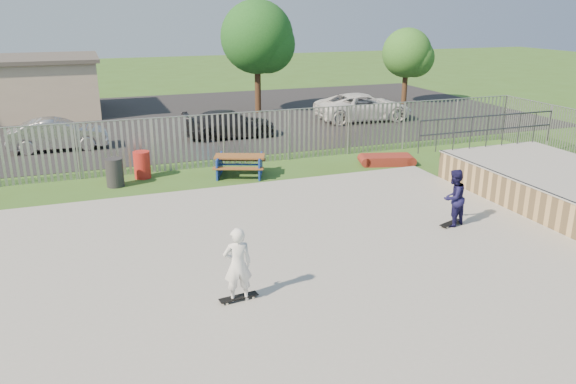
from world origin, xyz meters
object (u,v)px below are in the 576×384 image
object	(u,v)px
picnic_table	(240,165)
skater_navy	(453,198)
trash_bin_grey	(115,173)
skater_white	(238,265)
funbox	(387,160)
trash_bin_red	(142,165)
car_white	(364,107)
tree_right	(407,53)
car_dark	(230,124)
tree_mid	(257,37)
car_silver	(58,134)

from	to	relation	value
picnic_table	skater_navy	xyz separation A→B (m)	(3.98, -6.99, 0.55)
trash_bin_grey	skater_white	bearing A→B (deg)	-78.99
funbox	trash_bin_red	world-z (taller)	trash_bin_red
trash_bin_red	car_white	size ratio (longest dim) A/B	0.19
trash_bin_grey	tree_right	size ratio (longest dim) A/B	0.21
tree_right	skater_white	bearing A→B (deg)	-128.23
picnic_table	car_dark	world-z (taller)	car_dark
skater_white	tree_mid	bearing A→B (deg)	-104.77
tree_right	picnic_table	bearing A→B (deg)	-139.65
car_white	trash_bin_grey	bearing A→B (deg)	122.66
car_white	tree_right	bearing A→B (deg)	-47.46
funbox	car_silver	world-z (taller)	car_silver
tree_right	skater_navy	distance (m)	21.31
car_dark	picnic_table	bearing A→B (deg)	169.70
picnic_table	tree_mid	distance (m)	13.27
car_white	tree_mid	distance (m)	7.11
car_dark	tree_mid	bearing A→B (deg)	-27.36
car_white	tree_mid	bearing A→B (deg)	50.01
trash_bin_grey	skater_white	xyz separation A→B (m)	(1.79, -9.20, 0.45)
tree_mid	trash_bin_red	bearing A→B (deg)	-124.84
trash_bin_grey	tree_right	world-z (taller)	tree_right
funbox	skater_white	bearing A→B (deg)	-118.06
trash_bin_red	trash_bin_grey	size ratio (longest dim) A/B	0.99
car_dark	skater_white	size ratio (longest dim) A/B	2.73
car_dark	car_white	xyz separation A→B (m)	(7.67, 1.54, 0.10)
car_dark	skater_navy	bearing A→B (deg)	-167.15
car_white	skater_white	xyz separation A→B (m)	(-11.41, -16.69, 0.20)
skater_navy	skater_white	world-z (taller)	same
trash_bin_red	skater_navy	size ratio (longest dim) A/B	0.61
trash_bin_grey	car_white	xyz separation A→B (m)	(13.20, 7.49, 0.25)
trash_bin_grey	skater_white	size ratio (longest dim) A/B	0.62
car_silver	tree_right	size ratio (longest dim) A/B	0.86
car_white	skater_navy	distance (m)	15.50
funbox	tree_mid	bearing A→B (deg)	112.03
car_white	tree_right	world-z (taller)	tree_right
skater_white	car_dark	bearing A→B (deg)	-100.46
trash_bin_grey	car_silver	xyz separation A→B (m)	(-1.88, 6.09, 0.19)
trash_bin_red	tree_right	bearing A→B (deg)	32.32
picnic_table	trash_bin_grey	world-z (taller)	trash_bin_grey
trash_bin_red	car_dark	bearing A→B (deg)	49.08
trash_bin_red	car_white	bearing A→B (deg)	29.06
tree_mid	skater_navy	size ratio (longest dim) A/B	3.98
trash_bin_red	car_dark	xyz separation A→B (m)	(4.55, 5.25, 0.16)
trash_bin_grey	car_dark	world-z (taller)	car_dark
car_silver	tree_right	distance (m)	20.90
picnic_table	trash_bin_grey	distance (m)	4.30
car_silver	skater_white	size ratio (longest dim) A/B	2.55
car_silver	car_dark	size ratio (longest dim) A/B	0.93
funbox	car_white	xyz separation A→B (m)	(3.20, 8.16, 0.56)
car_silver	car_white	distance (m)	15.14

